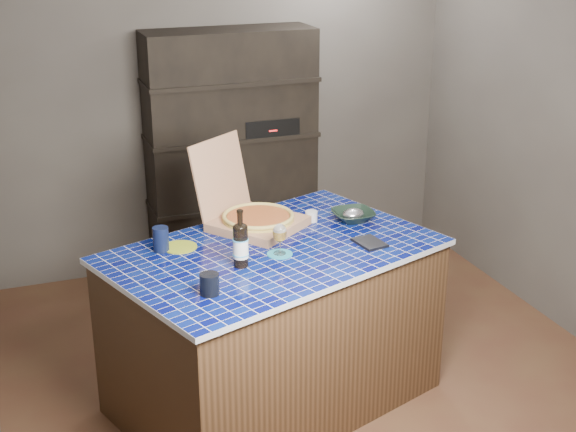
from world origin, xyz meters
name	(u,v)px	position (x,y,z in m)	size (l,w,h in m)	color
room	(310,168)	(0.00, 0.00, 1.25)	(3.50, 3.50, 3.50)	brown
shelving_unit	(232,154)	(0.00, 1.53, 0.90)	(1.20, 0.41, 1.80)	black
kitchen_island	(274,326)	(-0.30, -0.23, 0.46)	(1.92, 1.55, 0.91)	#4E331E
pizza_box	(254,216)	(-0.29, 0.09, 0.98)	(0.66, 0.68, 0.47)	#996F4F
mead_bottle	(241,244)	(-0.52, -0.39, 1.03)	(0.08, 0.08, 0.30)	black
teal_trivet	(280,254)	(-0.29, -0.32, 0.92)	(0.13, 0.13, 0.01)	teal
wine_glass	(280,234)	(-0.29, -0.32, 1.03)	(0.07, 0.07, 0.16)	white
tumbler	(209,284)	(-0.74, -0.63, 0.97)	(0.09, 0.09, 0.10)	black
dvd_case	(370,243)	(0.20, -0.35, 0.92)	(0.13, 0.18, 0.01)	black
bowl	(353,216)	(0.26, -0.01, 0.94)	(0.24, 0.24, 0.06)	black
foil_contents	(353,214)	(0.26, -0.01, 0.95)	(0.13, 0.11, 0.06)	#B7B8C3
white_jar	(311,216)	(0.04, 0.06, 0.94)	(0.07, 0.07, 0.06)	silver
navy_cup	(161,239)	(-0.85, -0.06, 0.98)	(0.08, 0.08, 0.13)	black
green_trivet	(180,247)	(-0.75, -0.05, 0.92)	(0.18, 0.18, 0.01)	olive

